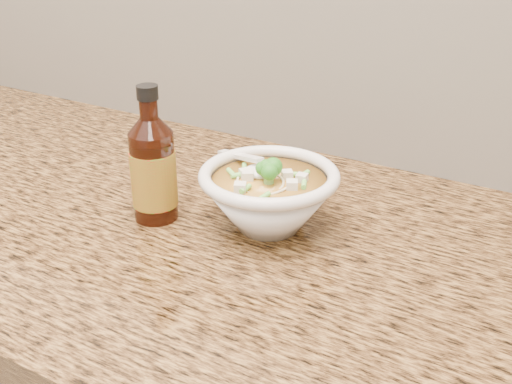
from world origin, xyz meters
The scene contains 3 objects.
counter_slab centered at (0.00, 1.68, 0.88)m, with size 4.00×0.68×0.04m, color olive.
soup_bowl centered at (0.13, 1.70, 0.94)m, with size 0.20×0.19×0.10m.
hot_sauce_bottle centered at (-0.02, 1.65, 0.97)m, with size 0.07×0.07×0.19m.
Camera 1 is at (0.51, 1.03, 1.32)m, focal length 45.00 mm.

